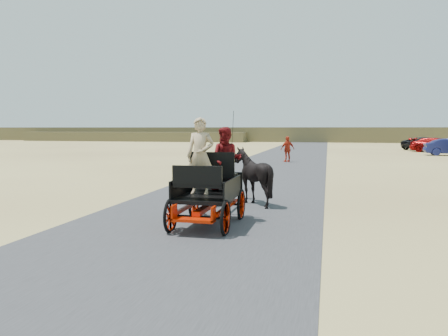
% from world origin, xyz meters
% --- Properties ---
extents(ground, '(140.00, 140.00, 0.00)m').
position_xyz_m(ground, '(0.00, 0.00, 0.00)').
color(ground, tan).
extents(road, '(6.00, 140.00, 0.01)m').
position_xyz_m(road, '(0.00, 0.00, 0.01)').
color(road, '#38383A').
rests_on(road, ground).
extents(ridge_far, '(140.00, 6.00, 2.40)m').
position_xyz_m(ridge_far, '(0.00, 62.00, 1.20)').
color(ridge_far, brown).
rests_on(ridge_far, ground).
extents(ridge_near, '(40.00, 4.00, 1.60)m').
position_xyz_m(ridge_near, '(-30.00, 58.00, 0.80)').
color(ridge_near, brown).
rests_on(ridge_near, ground).
extents(carriage, '(1.30, 2.40, 0.72)m').
position_xyz_m(carriage, '(0.36, -2.00, 0.36)').
color(carriage, black).
rests_on(carriage, ground).
extents(horse_left, '(0.91, 2.01, 1.70)m').
position_xyz_m(horse_left, '(-0.19, 1.00, 0.85)').
color(horse_left, black).
rests_on(horse_left, ground).
extents(horse_right, '(1.37, 1.54, 1.70)m').
position_xyz_m(horse_right, '(0.91, 1.00, 0.85)').
color(horse_right, black).
rests_on(horse_right, ground).
extents(driver_man, '(0.66, 0.43, 1.80)m').
position_xyz_m(driver_man, '(0.16, -1.95, 1.62)').
color(driver_man, tan).
rests_on(driver_man, carriage).
extents(passenger_woman, '(0.77, 0.60, 1.58)m').
position_xyz_m(passenger_woman, '(0.66, -1.40, 1.51)').
color(passenger_woman, '#660C0F').
rests_on(passenger_woman, carriage).
extents(pedestrian, '(1.07, 0.91, 1.73)m').
position_xyz_m(pedestrian, '(0.44, 17.66, 0.86)').
color(pedestrian, '#B42A14').
rests_on(pedestrian, ground).
extents(car_c, '(5.07, 3.89, 1.37)m').
position_xyz_m(car_c, '(13.01, 32.68, 0.68)').
color(car_c, maroon).
rests_on(car_c, ground).
extents(car_d, '(5.30, 4.05, 1.34)m').
position_xyz_m(car_d, '(12.96, 37.14, 0.67)').
color(car_d, black).
rests_on(car_d, ground).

